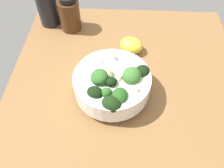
# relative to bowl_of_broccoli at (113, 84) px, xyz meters

# --- Properties ---
(ground_plane) EXTENTS (0.64, 0.64, 0.04)m
(ground_plane) POSITION_rel_bowl_of_broccoli_xyz_m (0.04, 0.06, -0.07)
(ground_plane) COLOR brown
(bowl_of_broccoli) EXTENTS (0.19, 0.19, 0.10)m
(bowl_of_broccoli) POSITION_rel_bowl_of_broccoli_xyz_m (0.00, 0.00, 0.00)
(bowl_of_broccoli) COLOR white
(bowl_of_broccoli) RESTS_ON ground_plane
(lemon_wedge) EXTENTS (0.09, 0.08, 0.04)m
(lemon_wedge) POSITION_rel_bowl_of_broccoli_xyz_m (0.05, 0.17, -0.02)
(lemon_wedge) COLOR yellow
(lemon_wedge) RESTS_ON ground_plane
(bottle_tall) EXTENTS (0.07, 0.07, 0.11)m
(bottle_tall) POSITION_rel_bowl_of_broccoli_xyz_m (-0.15, 0.26, 0.01)
(bottle_tall) COLOR #472814
(bottle_tall) RESTS_ON ground_plane
(bottle_short) EXTENTS (0.07, 0.07, 0.13)m
(bottle_short) POSITION_rel_bowl_of_broccoli_xyz_m (-0.22, 0.29, 0.01)
(bottle_short) COLOR black
(bottle_short) RESTS_ON ground_plane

